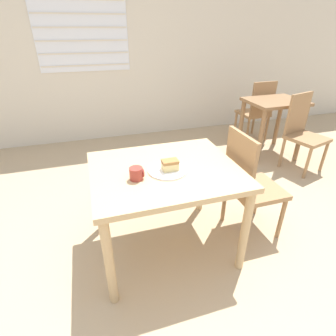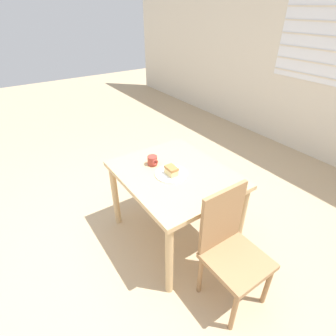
{
  "view_description": "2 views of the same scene",
  "coord_description": "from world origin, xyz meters",
  "px_view_note": "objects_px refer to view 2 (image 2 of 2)",
  "views": [
    {
      "loc": [
        -0.49,
        -1.16,
        1.61
      ],
      "look_at": [
        -0.01,
        0.39,
        0.73
      ],
      "focal_mm": 28.0,
      "sensor_mm": 36.0,
      "label": 1
    },
    {
      "loc": [
        1.47,
        -0.7,
        1.95
      ],
      "look_at": [
        -0.02,
        0.32,
        0.81
      ],
      "focal_mm": 28.0,
      "sensor_mm": 36.0,
      "label": 2
    }
  ],
  "objects_px": {
    "chair_near_window": "(231,247)",
    "coffee_mug": "(153,161)",
    "dining_table_near": "(175,182)",
    "cake_slice": "(171,171)",
    "plate": "(171,174)"
  },
  "relations": [
    {
      "from": "dining_table_near",
      "to": "cake_slice",
      "type": "height_order",
      "value": "cake_slice"
    },
    {
      "from": "chair_near_window",
      "to": "cake_slice",
      "type": "bearing_deg",
      "value": 92.78
    },
    {
      "from": "dining_table_near",
      "to": "cake_slice",
      "type": "bearing_deg",
      "value": -68.01
    },
    {
      "from": "dining_table_near",
      "to": "chair_near_window",
      "type": "distance_m",
      "value": 0.72
    },
    {
      "from": "plate",
      "to": "cake_slice",
      "type": "bearing_deg",
      "value": -31.58
    },
    {
      "from": "dining_table_near",
      "to": "coffee_mug",
      "type": "height_order",
      "value": "coffee_mug"
    },
    {
      "from": "dining_table_near",
      "to": "cake_slice",
      "type": "xyz_separation_m",
      "value": [
        0.02,
        -0.05,
        0.15
      ]
    },
    {
      "from": "chair_near_window",
      "to": "cake_slice",
      "type": "distance_m",
      "value": 0.75
    },
    {
      "from": "dining_table_near",
      "to": "chair_near_window",
      "type": "bearing_deg",
      "value": -1.51
    },
    {
      "from": "dining_table_near",
      "to": "coffee_mug",
      "type": "distance_m",
      "value": 0.27
    },
    {
      "from": "plate",
      "to": "coffee_mug",
      "type": "relative_size",
      "value": 2.88
    },
    {
      "from": "cake_slice",
      "to": "chair_near_window",
      "type": "bearing_deg",
      "value": 2.78
    },
    {
      "from": "cake_slice",
      "to": "coffee_mug",
      "type": "distance_m",
      "value": 0.24
    },
    {
      "from": "chair_near_window",
      "to": "coffee_mug",
      "type": "bearing_deg",
      "value": 94.3
    },
    {
      "from": "plate",
      "to": "coffee_mug",
      "type": "bearing_deg",
      "value": -168.51
    }
  ]
}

